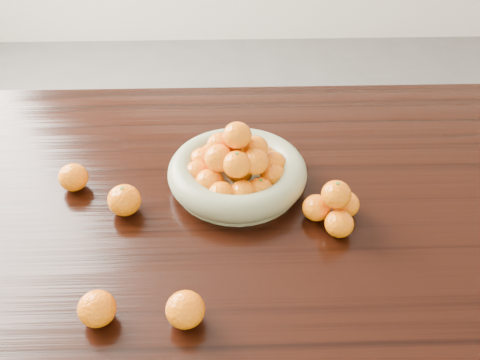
{
  "coord_description": "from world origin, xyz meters",
  "views": [
    {
      "loc": [
        -0.03,
        -0.84,
        1.49
      ],
      "look_at": [
        -0.01,
        -0.02,
        0.83
      ],
      "focal_mm": 40.0,
      "sensor_mm": 36.0,
      "label": 1
    }
  ],
  "objects_px": {
    "dining_table": "(244,234)",
    "fruit_bowl": "(237,169)",
    "orange_pyramid": "(334,207)",
    "loose_orange_0": "(124,200)"
  },
  "relations": [
    {
      "from": "dining_table",
      "to": "fruit_bowl",
      "type": "xyz_separation_m",
      "value": [
        -0.01,
        0.06,
        0.13
      ]
    },
    {
      "from": "orange_pyramid",
      "to": "loose_orange_0",
      "type": "distance_m",
      "value": 0.42
    },
    {
      "from": "orange_pyramid",
      "to": "dining_table",
      "type": "bearing_deg",
      "value": 161.07
    },
    {
      "from": "loose_orange_0",
      "to": "dining_table",
      "type": "bearing_deg",
      "value": 4.38
    },
    {
      "from": "orange_pyramid",
      "to": "loose_orange_0",
      "type": "xyz_separation_m",
      "value": [
        -0.42,
        0.04,
        -0.01
      ]
    },
    {
      "from": "fruit_bowl",
      "to": "dining_table",
      "type": "bearing_deg",
      "value": -77.52
    },
    {
      "from": "dining_table",
      "to": "loose_orange_0",
      "type": "height_order",
      "value": "loose_orange_0"
    },
    {
      "from": "dining_table",
      "to": "orange_pyramid",
      "type": "relative_size",
      "value": 17.07
    },
    {
      "from": "fruit_bowl",
      "to": "orange_pyramid",
      "type": "relative_size",
      "value": 2.56
    },
    {
      "from": "dining_table",
      "to": "orange_pyramid",
      "type": "xyz_separation_m",
      "value": [
        0.18,
        -0.06,
        0.13
      ]
    }
  ]
}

